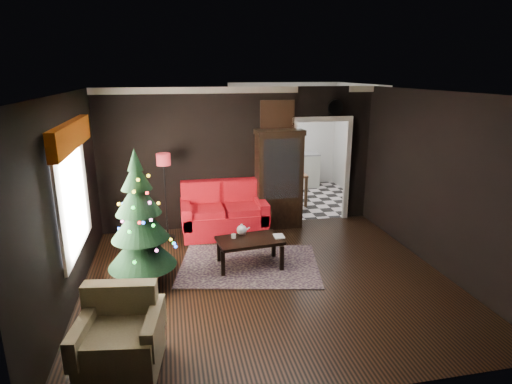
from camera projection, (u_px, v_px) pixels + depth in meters
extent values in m
plane|color=black|center=(268.00, 280.00, 6.53)|extent=(5.50, 5.50, 0.00)
plane|color=white|center=(269.00, 93.00, 5.76)|extent=(5.50, 5.50, 0.00)
plane|color=black|center=(240.00, 159.00, 8.50)|extent=(5.50, 0.00, 5.50)
plane|color=black|center=(333.00, 267.00, 3.79)|extent=(5.50, 0.00, 5.50)
plane|color=black|center=(66.00, 204.00, 5.61)|extent=(0.00, 5.50, 5.50)
plane|color=black|center=(439.00, 182.00, 6.68)|extent=(0.00, 5.50, 5.50)
cube|color=white|center=(72.00, 196.00, 5.79)|extent=(0.05, 1.60, 1.40)
cube|color=#863405|center=(71.00, 135.00, 5.58)|extent=(0.12, 2.10, 0.35)
plane|color=silver|center=(298.00, 199.00, 10.63)|extent=(3.00, 3.00, 0.00)
cube|color=white|center=(283.00, 124.00, 11.53)|extent=(0.70, 0.06, 0.70)
cube|color=#402A37|center=(249.00, 265.00, 7.01)|extent=(2.53, 2.06, 0.01)
cylinder|color=white|center=(244.00, 233.00, 7.04)|extent=(0.09, 0.09, 0.06)
cylinder|color=white|center=(234.00, 236.00, 6.89)|extent=(0.09, 0.09, 0.07)
imported|color=gray|center=(274.00, 231.00, 6.91)|extent=(0.16, 0.02, 0.22)
cylinder|color=white|center=(335.00, 107.00, 8.56)|extent=(0.32, 0.32, 0.06)
cube|color=#AC7A3F|center=(277.00, 115.00, 8.37)|extent=(0.62, 0.05, 0.52)
cube|color=beige|center=(285.00, 171.00, 11.63)|extent=(1.80, 0.60, 0.90)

